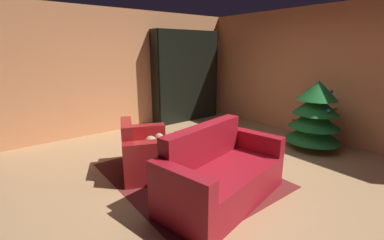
# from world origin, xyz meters

# --- Properties ---
(ground_plane) EXTENTS (7.12, 7.12, 0.00)m
(ground_plane) POSITION_xyz_m (0.00, 0.00, 0.00)
(ground_plane) COLOR tan
(wall_back) EXTENTS (6.06, 0.06, 2.65)m
(wall_back) POSITION_xyz_m (0.00, 2.77, 1.32)
(wall_back) COLOR #D78753
(wall_back) RESTS_ON ground
(wall_left) EXTENTS (0.06, 5.59, 2.65)m
(wall_left) POSITION_xyz_m (-3.00, 0.00, 1.32)
(wall_left) COLOR #D78753
(wall_left) RESTS_ON ground
(area_rug) EXTENTS (2.46, 2.01, 0.01)m
(area_rug) POSITION_xyz_m (-0.16, -0.44, 0.00)
(area_rug) COLOR maroon
(area_rug) RESTS_ON ground
(bookshelf_unit) EXTENTS (0.38, 1.82, 2.25)m
(bookshelf_unit) POSITION_xyz_m (-2.74, 1.56, 1.13)
(bookshelf_unit) COLOR black
(bookshelf_unit) RESTS_ON ground
(armchair_red) EXTENTS (1.19, 1.02, 0.81)m
(armchair_red) POSITION_xyz_m (-0.66, -0.88, 0.29)
(armchair_red) COLOR maroon
(armchair_red) RESTS_ON ground
(couch_red) EXTENTS (1.14, 1.82, 0.91)m
(couch_red) POSITION_xyz_m (0.58, -0.51, 0.31)
(couch_red) COLOR maroon
(couch_red) RESTS_ON ground
(coffee_table) EXTENTS (0.61, 0.61, 0.46)m
(coffee_table) POSITION_xyz_m (-0.20, -0.46, 0.41)
(coffee_table) COLOR black
(coffee_table) RESTS_ON ground
(book_stack_on_table) EXTENTS (0.22, 0.18, 0.11)m
(book_stack_on_table) POSITION_xyz_m (-0.20, -0.43, 0.51)
(book_stack_on_table) COLOR gray
(book_stack_on_table) RESTS_ON coffee_table
(bottle_on_table) EXTENTS (0.08, 0.08, 0.25)m
(bottle_on_table) POSITION_xyz_m (-0.21, -0.62, 0.56)
(bottle_on_table) COLOR #165729
(bottle_on_table) RESTS_ON coffee_table
(decorated_tree) EXTENTS (0.99, 0.99, 1.27)m
(decorated_tree) POSITION_xyz_m (0.37, 2.07, 0.64)
(decorated_tree) COLOR brown
(decorated_tree) RESTS_ON ground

